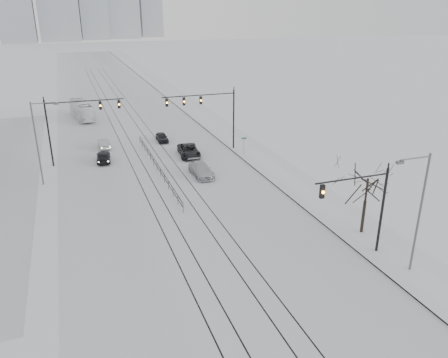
{
  "coord_description": "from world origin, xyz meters",
  "views": [
    {
      "loc": [
        -8.84,
        -17.96,
        17.8
      ],
      "look_at": [
        3.75,
        17.17,
        3.2
      ],
      "focal_mm": 35.0,
      "sensor_mm": 36.0,
      "label": 1
    }
  ],
  "objects_px": {
    "box_truck": "(82,110)",
    "sedan_nb_far": "(162,137)",
    "sedan_sb_outer": "(104,144)",
    "sedan_nb_front": "(189,151)",
    "bare_tree": "(367,184)",
    "traffic_mast_near": "(366,202)",
    "sedan_nb_right": "(201,170)",
    "sedan_sb_inner": "(103,156)"
  },
  "relations": [
    {
      "from": "box_truck",
      "to": "sedan_nb_far",
      "type": "bearing_deg",
      "value": 110.72
    },
    {
      "from": "sedan_sb_outer",
      "to": "sedan_nb_front",
      "type": "height_order",
      "value": "sedan_nb_front"
    },
    {
      "from": "bare_tree",
      "to": "sedan_nb_far",
      "type": "xyz_separation_m",
      "value": [
        -10.05,
        32.86,
        -3.88
      ]
    },
    {
      "from": "traffic_mast_near",
      "to": "sedan_nb_front",
      "type": "height_order",
      "value": "traffic_mast_near"
    },
    {
      "from": "sedan_nb_far",
      "to": "box_truck",
      "type": "distance_m",
      "value": 21.02
    },
    {
      "from": "sedan_sb_outer",
      "to": "traffic_mast_near",
      "type": "bearing_deg",
      "value": 112.29
    },
    {
      "from": "sedan_sb_outer",
      "to": "sedan_nb_right",
      "type": "distance_m",
      "value": 17.31
    },
    {
      "from": "bare_tree",
      "to": "sedan_nb_far",
      "type": "distance_m",
      "value": 34.58
    },
    {
      "from": "sedan_sb_outer",
      "to": "sedan_nb_far",
      "type": "distance_m",
      "value": 8.16
    },
    {
      "from": "traffic_mast_near",
      "to": "sedan_nb_front",
      "type": "distance_m",
      "value": 28.94
    },
    {
      "from": "traffic_mast_near",
      "to": "sedan_nb_right",
      "type": "height_order",
      "value": "traffic_mast_near"
    },
    {
      "from": "box_truck",
      "to": "sedan_sb_outer",
      "type": "bearing_deg",
      "value": 87.85
    },
    {
      "from": "sedan_nb_far",
      "to": "sedan_nb_front",
      "type": "bearing_deg",
      "value": -75.33
    },
    {
      "from": "box_truck",
      "to": "sedan_nb_front",
      "type": "bearing_deg",
      "value": 106.62
    },
    {
      "from": "sedan_nb_right",
      "to": "sedan_nb_front",
      "type": "bearing_deg",
      "value": 84.38
    },
    {
      "from": "sedan_nb_far",
      "to": "box_truck",
      "type": "relative_size",
      "value": 0.34
    },
    {
      "from": "bare_tree",
      "to": "sedan_nb_right",
      "type": "bearing_deg",
      "value": 116.3
    },
    {
      "from": "traffic_mast_near",
      "to": "sedan_sb_inner",
      "type": "relative_size",
      "value": 1.71
    },
    {
      "from": "sedan_nb_right",
      "to": "box_truck",
      "type": "relative_size",
      "value": 0.48
    },
    {
      "from": "sedan_sb_inner",
      "to": "sedan_nb_right",
      "type": "relative_size",
      "value": 0.83
    },
    {
      "from": "traffic_mast_near",
      "to": "box_truck",
      "type": "distance_m",
      "value": 57.21
    },
    {
      "from": "sedan_sb_outer",
      "to": "sedan_nb_far",
      "type": "bearing_deg",
      "value": -177.73
    },
    {
      "from": "sedan_sb_inner",
      "to": "box_truck",
      "type": "height_order",
      "value": "box_truck"
    },
    {
      "from": "bare_tree",
      "to": "sedan_sb_outer",
      "type": "xyz_separation_m",
      "value": [
        -18.19,
        32.27,
        -3.86
      ]
    },
    {
      "from": "sedan_sb_inner",
      "to": "sedan_sb_outer",
      "type": "bearing_deg",
      "value": -90.51
    },
    {
      "from": "traffic_mast_near",
      "to": "sedan_nb_front",
      "type": "xyz_separation_m",
      "value": [
        -5.79,
        28.1,
        -3.83
      ]
    },
    {
      "from": "traffic_mast_near",
      "to": "sedan_nb_right",
      "type": "distance_m",
      "value": 22.05
    },
    {
      "from": "sedan_sb_outer",
      "to": "sedan_nb_far",
      "type": "xyz_separation_m",
      "value": [
        8.14,
        0.58,
        -0.02
      ]
    },
    {
      "from": "traffic_mast_near",
      "to": "bare_tree",
      "type": "bearing_deg",
      "value": 51.24
    },
    {
      "from": "sedan_sb_outer",
      "to": "box_truck",
      "type": "bearing_deg",
      "value": -86.37
    },
    {
      "from": "traffic_mast_near",
      "to": "sedan_sb_outer",
      "type": "distance_m",
      "value": 38.85
    },
    {
      "from": "sedan_sb_inner",
      "to": "sedan_nb_front",
      "type": "bearing_deg",
      "value": 177.91
    },
    {
      "from": "sedan_sb_inner",
      "to": "sedan_nb_front",
      "type": "distance_m",
      "value": 10.68
    },
    {
      "from": "bare_tree",
      "to": "sedan_nb_far",
      "type": "relative_size",
      "value": 1.7
    },
    {
      "from": "sedan_sb_inner",
      "to": "sedan_nb_front",
      "type": "relative_size",
      "value": 0.78
    },
    {
      "from": "sedan_nb_front",
      "to": "sedan_sb_outer",
      "type": "bearing_deg",
      "value": 149.98
    },
    {
      "from": "bare_tree",
      "to": "box_truck",
      "type": "bearing_deg",
      "value": 111.29
    },
    {
      "from": "traffic_mast_near",
      "to": "sedan_sb_outer",
      "type": "height_order",
      "value": "traffic_mast_near"
    },
    {
      "from": "sedan_nb_right",
      "to": "bare_tree",
      "type": "bearing_deg",
      "value": -64.86
    },
    {
      "from": "bare_tree",
      "to": "sedan_sb_outer",
      "type": "distance_m",
      "value": 37.25
    },
    {
      "from": "sedan_sb_inner",
      "to": "sedan_nb_right",
      "type": "height_order",
      "value": "sedan_nb_right"
    },
    {
      "from": "sedan_nb_front",
      "to": "bare_tree",
      "type": "bearing_deg",
      "value": -66.19
    }
  ]
}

